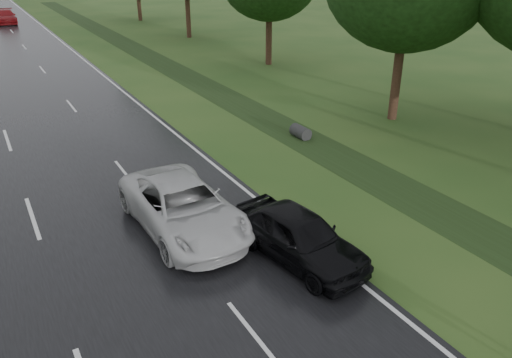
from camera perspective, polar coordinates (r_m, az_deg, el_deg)
The scene contains 5 objects.
edge_stripe_east at distance 53.44m, azimuth -22.07°, elevation 14.93°, with size 0.12×180.00×0.01m, color silver.
drainage_ditch at distance 29.77m, azimuth -4.50°, elevation 9.87°, with size 2.20×120.00×0.56m.
white_pickup at distance 14.89m, azimuth -8.33°, elevation -3.18°, with size 2.48×5.39×1.50m, color beige.
dark_sedan at distance 13.44m, azimuth 4.95°, elevation -6.49°, with size 1.69×4.20×1.43m, color black.
far_car_red at distance 64.38m, azimuth -26.68°, elevation 16.24°, with size 2.05×5.04×1.46m, color maroon.
Camera 1 is at (-0.63, -7.36, 7.75)m, focal length 35.00 mm.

